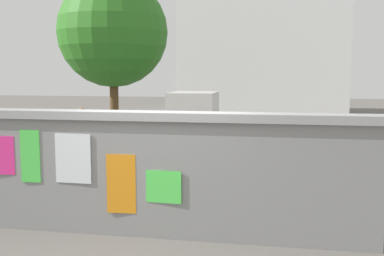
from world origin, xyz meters
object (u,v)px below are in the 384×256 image
(bicycle_near, at_px, (278,153))
(person_bystander, at_px, (64,144))
(bicycle_far, at_px, (319,172))
(tree_roadside, at_px, (113,32))
(person_walking, at_px, (82,137))
(motorcycle, at_px, (194,169))
(auto_rickshaw_truck, at_px, (157,127))

(bicycle_near, bearing_deg, person_bystander, -140.71)
(bicycle_far, distance_m, tree_roadside, 9.36)
(person_walking, height_order, person_bystander, same)
(motorcycle, relative_size, bicycle_far, 1.12)
(motorcycle, bearing_deg, bicycle_near, 59.45)
(person_walking, relative_size, tree_roadside, 0.29)
(bicycle_near, bearing_deg, bicycle_far, -68.98)
(bicycle_far, distance_m, person_bystander, 5.10)
(bicycle_near, xyz_separation_m, tree_roadside, (-5.63, 3.72, 3.36))
(bicycle_far, xyz_separation_m, person_bystander, (-4.92, -1.19, 0.62))
(auto_rickshaw_truck, xyz_separation_m, tree_roadside, (-2.41, 3.28, 2.83))
(bicycle_near, height_order, bicycle_far, same)
(motorcycle, bearing_deg, person_walking, 171.56)
(bicycle_far, height_order, tree_roadside, tree_roadside)
(auto_rickshaw_truck, relative_size, bicycle_far, 2.13)
(bicycle_near, height_order, tree_roadside, tree_roadside)
(bicycle_far, bearing_deg, motorcycle, -166.18)
(bicycle_far, bearing_deg, bicycle_near, 111.02)
(auto_rickshaw_truck, bearing_deg, person_bystander, -102.86)
(bicycle_far, height_order, person_bystander, person_bystander)
(person_walking, xyz_separation_m, tree_roadside, (-1.50, 6.11, 2.74))
(person_walking, distance_m, person_bystander, 0.96)
(tree_roadside, bearing_deg, bicycle_far, -42.28)
(person_walking, distance_m, tree_roadside, 6.86)
(bicycle_near, relative_size, bicycle_far, 0.98)
(auto_rickshaw_truck, height_order, person_bystander, auto_rickshaw_truck)
(bicycle_near, relative_size, person_bystander, 1.03)
(tree_roadside, bearing_deg, auto_rickshaw_truck, -53.67)
(auto_rickshaw_truck, relative_size, motorcycle, 1.91)
(person_walking, height_order, tree_roadside, tree_roadside)
(auto_rickshaw_truck, relative_size, person_walking, 2.23)
(bicycle_near, distance_m, bicycle_far, 2.31)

